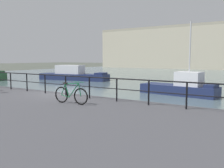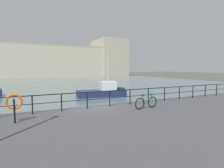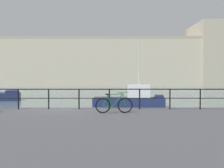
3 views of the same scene
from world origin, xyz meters
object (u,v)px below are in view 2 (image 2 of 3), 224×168
Objects in this scene: moored_small_launch at (103,91)px; life_ring_stand at (14,103)px; parked_bicycle at (146,102)px; harbor_building at (53,61)px.

moored_small_launch reaches higher than life_ring_stand.
parked_bicycle is at bearing -91.76° from moored_small_launch.
life_ring_stand is at bearing 173.92° from parked_bicycle.
parked_bicycle is (-2.88, -63.09, -4.70)m from harbor_building.
moored_small_launch is 3.41× the size of parked_bicycle.
harbor_building reaches higher than parked_bicycle.
harbor_building is at bearing 80.71° from life_ring_stand.
harbor_building reaches higher than life_ring_stand.
moored_small_launch is 13.80m from life_ring_stand.
moored_small_launch reaches higher than parked_bicycle.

